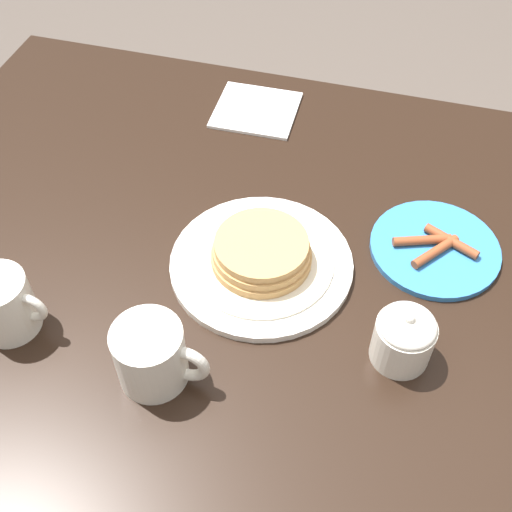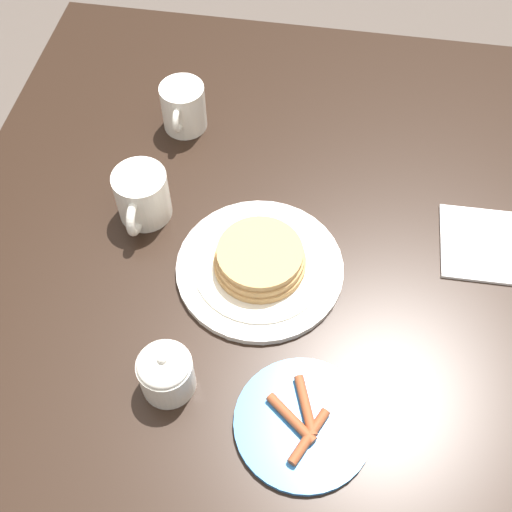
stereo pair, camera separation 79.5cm
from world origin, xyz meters
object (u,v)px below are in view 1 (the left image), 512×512
Objects in this scene: creamer_pitcher at (2,303)px; napkin at (256,110)px; pancake_plate at (261,258)px; coffee_mug at (153,355)px; sugar_bowl at (404,337)px; side_plate_bacon at (435,248)px.

napkin is at bearing 70.43° from creamer_pitcher.
coffee_mug is (-0.08, -0.21, 0.03)m from pancake_plate.
coffee_mug is 0.22m from creamer_pitcher.
napkin is at bearing 106.75° from pancake_plate.
sugar_bowl reaches higher than napkin.
sugar_bowl is (0.52, 0.09, -0.00)m from creamer_pitcher.
creamer_pitcher is at bearing -147.75° from pancake_plate.
creamer_pitcher is (-0.22, 0.02, 0.00)m from coffee_mug.
sugar_bowl is at bearing -24.56° from pancake_plate.
coffee_mug is at bearing -5.30° from creamer_pitcher.
pancake_plate is at bearing -73.25° from napkin.
coffee_mug is at bearing -111.23° from pancake_plate.
pancake_plate is 0.24m from sugar_bowl.
creamer_pitcher is 1.35× the size of sugar_bowl.
pancake_plate is 0.36m from creamer_pitcher.
side_plate_bacon is at bearing 22.30° from pancake_plate.
sugar_bowl reaches higher than side_plate_bacon.
creamer_pitcher is at bearing 174.70° from coffee_mug.
pancake_plate is at bearing 68.77° from coffee_mug.
coffee_mug reaches higher than napkin.
coffee_mug reaches higher than side_plate_bacon.
coffee_mug is at bearing -159.14° from sugar_bowl.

